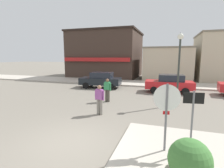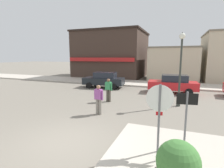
# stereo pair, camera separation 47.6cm
# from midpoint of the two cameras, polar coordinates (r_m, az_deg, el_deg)

# --- Properties ---
(ground_plane) EXTENTS (160.00, 160.00, 0.00)m
(ground_plane) POSITION_cam_midpoint_polar(r_m,az_deg,el_deg) (6.93, -13.14, -17.95)
(ground_plane) COLOR gray
(kerb_far) EXTENTS (80.00, 4.00, 0.15)m
(kerb_far) POSITION_cam_midpoint_polar(r_m,az_deg,el_deg) (20.06, 10.38, 0.16)
(kerb_far) COLOR beige
(kerb_far) RESTS_ON ground
(stop_sign) EXTENTS (0.81, 0.14, 2.30)m
(stop_sign) POSITION_cam_midpoint_polar(r_m,az_deg,el_deg) (5.60, 17.60, -8.00)
(stop_sign) COLOR slate
(stop_sign) RESTS_ON ground
(one_way_sign) EXTENTS (0.60, 0.10, 2.10)m
(one_way_sign) POSITION_cam_midpoint_polar(r_m,az_deg,el_deg) (5.81, 25.22, -9.73)
(one_way_sign) COLOR slate
(one_way_sign) RESTS_ON ground
(planter) EXTENTS (1.10, 1.10, 1.23)m
(planter) POSITION_cam_midpoint_polar(r_m,az_deg,el_deg) (4.80, 23.53, -23.92)
(planter) COLOR #ADA38E
(planter) RESTS_ON ground
(lamp_post) EXTENTS (0.36, 0.36, 4.54)m
(lamp_post) POSITION_cam_midpoint_polar(r_m,az_deg,el_deg) (11.57, 22.71, 7.56)
(lamp_post) COLOR #333833
(lamp_post) RESTS_ON ground
(parked_car_nearest) EXTENTS (4.13, 2.14, 1.56)m
(parked_car_nearest) POSITION_cam_midpoint_polar(r_m,az_deg,el_deg) (17.44, -1.80, 1.43)
(parked_car_nearest) COLOR black
(parked_car_nearest) RESTS_ON ground
(parked_car_second) EXTENTS (4.11, 2.09, 1.56)m
(parked_car_second) POSITION_cam_midpoint_polar(r_m,az_deg,el_deg) (15.84, 20.07, 0.11)
(parked_car_second) COLOR red
(parked_car_second) RESTS_ON ground
(pedestrian_crossing_near) EXTENTS (0.56, 0.26, 1.61)m
(pedestrian_crossing_near) POSITION_cam_midpoint_polar(r_m,az_deg,el_deg) (9.39, -2.93, -4.83)
(pedestrian_crossing_near) COLOR gray
(pedestrian_crossing_near) RESTS_ON ground
(pedestrian_crossing_far) EXTENTS (0.56, 0.26, 1.61)m
(pedestrian_crossing_far) POSITION_cam_midpoint_polar(r_m,az_deg,el_deg) (12.00, -0.01, -1.77)
(pedestrian_crossing_far) COLOR #4C473D
(pedestrian_crossing_far) RESTS_ON ground
(building_corner_shop) EXTENTS (10.01, 9.02, 6.79)m
(building_corner_shop) POSITION_cam_midpoint_polar(r_m,az_deg,el_deg) (27.46, 0.51, 9.62)
(building_corner_shop) COLOR #3D2D26
(building_corner_shop) RESTS_ON ground
(building_storefront_left_near) EXTENTS (6.16, 6.41, 4.30)m
(building_storefront_left_near) POSITION_cam_midpoint_polar(r_m,az_deg,el_deg) (25.24, 19.91, 6.31)
(building_storefront_left_near) COLOR beige
(building_storefront_left_near) RESTS_ON ground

